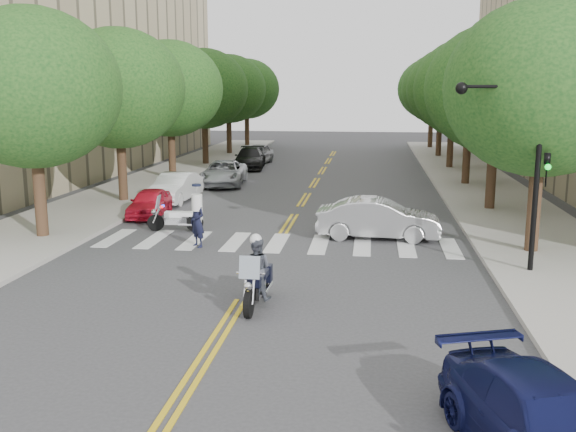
% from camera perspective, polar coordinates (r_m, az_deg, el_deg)
% --- Properties ---
extents(ground, '(140.00, 140.00, 0.00)m').
position_cam_1_polar(ground, '(17.28, -4.16, -7.46)').
color(ground, '#38383A').
rests_on(ground, ground).
extents(sidewalk_left, '(5.00, 60.00, 0.15)m').
position_cam_1_polar(sidewalk_left, '(40.51, -11.14, 3.26)').
color(sidewalk_left, '#9E9991').
rests_on(sidewalk_left, ground).
extents(sidewalk_right, '(5.00, 60.00, 0.15)m').
position_cam_1_polar(sidewalk_right, '(38.91, 16.48, 2.69)').
color(sidewalk_right, '#9E9991').
rests_on(sidewalk_right, ground).
extents(tree_l_0, '(6.40, 6.40, 8.45)m').
position_cam_1_polar(tree_l_0, '(25.16, -21.81, 10.49)').
color(tree_l_0, '#382316').
rests_on(tree_l_0, ground).
extents(tree_l_1, '(6.40, 6.40, 8.45)m').
position_cam_1_polar(tree_l_1, '(32.39, -14.86, 10.89)').
color(tree_l_1, '#382316').
rests_on(tree_l_1, ground).
extents(tree_l_2, '(6.40, 6.40, 8.45)m').
position_cam_1_polar(tree_l_2, '(39.92, -10.47, 11.06)').
color(tree_l_2, '#382316').
rests_on(tree_l_2, ground).
extents(tree_l_3, '(6.40, 6.40, 8.45)m').
position_cam_1_polar(tree_l_3, '(47.61, -7.48, 11.15)').
color(tree_l_3, '#382316').
rests_on(tree_l_3, ground).
extents(tree_l_4, '(6.40, 6.40, 8.45)m').
position_cam_1_polar(tree_l_4, '(55.38, -5.33, 11.19)').
color(tree_l_4, '#382316').
rests_on(tree_l_4, ground).
extents(tree_l_5, '(6.40, 6.40, 8.45)m').
position_cam_1_polar(tree_l_5, '(63.21, -3.71, 11.20)').
color(tree_l_5, '#382316').
rests_on(tree_l_5, ground).
extents(tree_r_0, '(6.40, 6.40, 8.45)m').
position_cam_1_polar(tree_r_0, '(22.70, 21.73, 10.51)').
color(tree_r_0, '#382316').
rests_on(tree_r_0, ground).
extents(tree_r_1, '(6.40, 6.40, 8.45)m').
position_cam_1_polar(tree_r_1, '(30.52, 18.06, 10.72)').
color(tree_r_1, '#382316').
rests_on(tree_r_1, ground).
extents(tree_r_2, '(6.40, 6.40, 8.45)m').
position_cam_1_polar(tree_r_2, '(38.42, 15.89, 10.83)').
color(tree_r_2, '#382316').
rests_on(tree_r_2, ground).
extents(tree_r_3, '(6.40, 6.40, 8.45)m').
position_cam_1_polar(tree_r_3, '(46.35, 14.46, 10.89)').
color(tree_r_3, '#382316').
rests_on(tree_r_3, ground).
extents(tree_r_4, '(6.40, 6.40, 8.45)m').
position_cam_1_polar(tree_r_4, '(54.30, 13.45, 10.93)').
color(tree_r_4, '#382316').
rests_on(tree_r_4, ground).
extents(tree_r_5, '(6.40, 6.40, 8.45)m').
position_cam_1_polar(tree_r_5, '(62.27, 12.70, 10.96)').
color(tree_r_5, '#382316').
rests_on(tree_r_5, ground).
extents(traffic_signal_pole, '(2.82, 0.42, 6.00)m').
position_cam_1_polar(traffic_signal_pole, '(20.09, 20.07, 5.39)').
color(traffic_signal_pole, black).
rests_on(traffic_signal_pole, ground).
extents(motorcycle_police, '(0.81, 2.36, 1.92)m').
position_cam_1_polar(motorcycle_police, '(16.61, -2.81, -5.13)').
color(motorcycle_police, black).
rests_on(motorcycle_police, ground).
extents(motorcycle_parked, '(2.22, 0.61, 1.43)m').
position_cam_1_polar(motorcycle_parked, '(25.64, -9.57, -0.25)').
color(motorcycle_parked, black).
rests_on(motorcycle_parked, ground).
extents(officer_standing, '(0.79, 0.76, 1.82)m').
position_cam_1_polar(officer_standing, '(22.93, -8.05, -0.51)').
color(officer_standing, black).
rests_on(officer_standing, ground).
extents(convertible, '(4.65, 1.79, 1.51)m').
position_cam_1_polar(convertible, '(24.24, 8.02, -0.25)').
color(convertible, '#B1B2B4').
rests_on(convertible, ground).
extents(sedan_blue, '(3.22, 4.90, 1.32)m').
position_cam_1_polar(sedan_blue, '(10.59, 22.03, -16.99)').
color(sedan_blue, '#101445').
rests_on(sedan_blue, ground).
extents(parked_car_a, '(1.76, 3.74, 1.23)m').
position_cam_1_polar(parked_car_a, '(28.88, -12.19, 1.17)').
color(parked_car_a, red).
rests_on(parked_car_a, ground).
extents(parked_car_b, '(1.76, 4.43, 1.43)m').
position_cam_1_polar(parked_car_b, '(32.38, -9.99, 2.50)').
color(parked_car_b, white).
rests_on(parked_car_b, ground).
extents(parked_car_c, '(2.78, 5.29, 1.42)m').
position_cam_1_polar(parked_car_c, '(37.73, -5.73, 3.82)').
color(parked_car_c, '#A6A8AE').
rests_on(parked_car_c, ground).
extents(parked_car_d, '(2.52, 5.16, 1.45)m').
position_cam_1_polar(parked_car_d, '(45.60, -3.42, 5.14)').
color(parked_car_d, black).
rests_on(parked_car_d, ground).
extents(parked_car_e, '(2.18, 4.54, 1.50)m').
position_cam_1_polar(parked_car_e, '(48.48, -2.76, 5.54)').
color(parked_car_e, gray).
rests_on(parked_car_e, ground).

